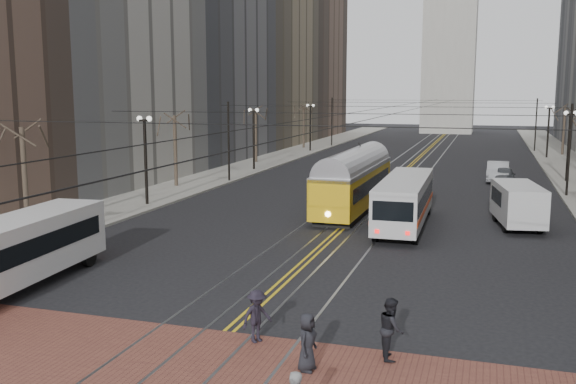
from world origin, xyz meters
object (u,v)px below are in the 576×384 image
Objects in this scene: pedestrian_d at (257,316)px; rear_bus at (405,203)px; cargo_van at (518,206)px; sedan_silver at (498,172)px; transit_bus at (3,259)px; pedestrian_c at (391,328)px; pedestrian_a at (307,342)px; sedan_grey at (505,176)px; streetcar at (354,186)px.

rear_bus is at bearing 26.63° from pedestrian_d.
rear_bus is 6.20m from cargo_van.
rear_bus is 18.12m from pedestrian_d.
pedestrian_d is at bearing -99.66° from sedan_silver.
cargo_van reaches higher than sedan_silver.
rear_bus is at bearing 48.62° from transit_bus.
transit_bus reaches higher than cargo_van.
pedestrian_d is at bearing 74.56° from pedestrian_c.
sedan_grey is at bearing -1.16° from pedestrian_a.
transit_bus is 0.84× the size of streetcar.
pedestrian_a is 0.99× the size of pedestrian_d.
rear_bus is 5.95× the size of pedestrian_c.
sedan_silver is (8.80, 16.43, -0.69)m from streetcar.
rear_bus is at bearing -102.99° from sedan_silver.
sedan_silver is 38.77m from pedestrian_c.
transit_bus is 10.58m from pedestrian_d.
cargo_van is (5.95, 1.74, -0.17)m from rear_bus.
cargo_van is (18.49, 18.24, -0.15)m from transit_bus.
pedestrian_c is (1.92, -17.99, -0.47)m from rear_bus.
cargo_van reaches higher than pedestrian_a.
sedan_grey is 1.56m from sedan_silver.
transit_bus is at bearing -114.54° from sedan_silver.
cargo_van reaches higher than sedan_grey.
streetcar is 9.98m from cargo_van.
cargo_van reaches higher than pedestrian_d.
rear_bus is at bearing -106.48° from sedan_grey.
transit_bus is at bearing -117.14° from sedan_grey.
transit_bus is 12.79m from pedestrian_a.
rear_bus reaches higher than cargo_van.
streetcar is at bearing -122.10° from sedan_grey.
pedestrian_c is (-3.17, -38.64, 0.07)m from sedan_silver.
pedestrian_d is at bearing -97.51° from rear_bus.
pedestrian_a is (-5.72, -38.63, 0.12)m from sedan_grey.
cargo_van is 21.31m from pedestrian_d.
streetcar reaches higher than pedestrian_a.
transit_bus is at bearing 115.07° from pedestrian_d.
pedestrian_a is (-6.06, -21.20, -0.38)m from cargo_van.
transit_bus is 20.72m from rear_bus.
sedan_grey is 2.53× the size of pedestrian_d.
sedan_silver is at bearing 60.48° from transit_bus.
sedan_grey is 39.06m from pedestrian_a.
sedan_grey is 2.55× the size of pedestrian_a.
pedestrian_a is (3.60, -23.67, -0.70)m from streetcar.
pedestrian_a is at bearing -93.36° from pedestrian_d.
rear_bus reaches higher than sedan_grey.
cargo_van reaches higher than pedestrian_c.
sedan_grey is 0.82× the size of sedan_silver.
sedan_grey is at bearing -21.11° from pedestrian_c.
sedan_silver reaches higher than pedestrian_d.
cargo_van is at bearing 11.09° from pedestrian_d.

